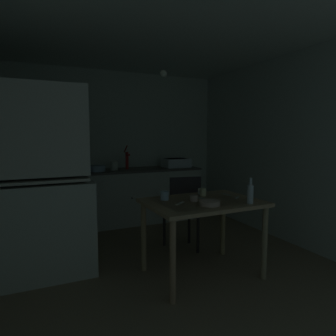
# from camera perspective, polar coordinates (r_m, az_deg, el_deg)

# --- Properties ---
(ground_plane) EXTENTS (4.82, 4.82, 0.00)m
(ground_plane) POSITION_cam_1_polar(r_m,az_deg,el_deg) (3.60, -1.68, -17.11)
(ground_plane) COLOR #886E53
(wall_back) EXTENTS (3.70, 0.10, 2.49)m
(wall_back) POSITION_cam_1_polar(r_m,az_deg,el_deg) (5.17, -10.12, 4.14)
(wall_back) COLOR beige
(wall_back) RESTS_ON ground
(wall_right) EXTENTS (0.10, 3.92, 2.49)m
(wall_right) POSITION_cam_1_polar(r_m,az_deg,el_deg) (4.36, 21.32, 3.44)
(wall_right) COLOR beige
(wall_right) RESTS_ON ground
(ceiling_slab) EXTENTS (3.70, 3.92, 0.10)m
(ceiling_slab) POSITION_cam_1_polar(r_m,az_deg,el_deg) (3.49, -1.82, 24.87)
(ceiling_slab) COLOR silver
(hutch_cabinet) EXTENTS (1.05, 0.57, 1.92)m
(hutch_cabinet) POSITION_cam_1_polar(r_m,az_deg,el_deg) (3.23, -23.75, -3.69)
(hutch_cabinet) COLOR beige
(hutch_cabinet) RESTS_ON ground
(counter_cabinet) EXTENTS (1.91, 0.64, 0.88)m
(counter_cabinet) POSITION_cam_1_polar(r_m,az_deg,el_deg) (5.01, -4.92, -5.12)
(counter_cabinet) COLOR beige
(counter_cabinet) RESTS_ON ground
(sink_basin) EXTENTS (0.44, 0.34, 0.15)m
(sink_basin) POSITION_cam_1_polar(r_m,az_deg,el_deg) (5.18, 1.54, 1.03)
(sink_basin) COLOR silver
(sink_basin) RESTS_ON counter_cabinet
(hand_pump) EXTENTS (0.05, 0.27, 0.39)m
(hand_pump) POSITION_cam_1_polar(r_m,az_deg,el_deg) (4.90, -7.86, 1.75)
(hand_pump) COLOR #B21E19
(hand_pump) RESTS_ON counter_cabinet
(mixing_bowl_counter) EXTENTS (0.28, 0.28, 0.09)m
(mixing_bowl_counter) POSITION_cam_1_polar(r_m,az_deg,el_deg) (4.70, -13.64, -0.09)
(mixing_bowl_counter) COLOR #9EB2C6
(mixing_bowl_counter) RESTS_ON counter_cabinet
(stoneware_crock) EXTENTS (0.12, 0.12, 0.15)m
(stoneware_crock) POSITION_cam_1_polar(r_m,az_deg,el_deg) (4.78, -10.32, 0.45)
(stoneware_crock) COLOR beige
(stoneware_crock) RESTS_ON counter_cabinet
(dining_table) EXTENTS (1.15, 0.83, 0.77)m
(dining_table) POSITION_cam_1_polar(r_m,az_deg,el_deg) (3.05, 6.65, -8.08)
(dining_table) COLOR #A27D59
(dining_table) RESTS_ON ground
(chair_far_side) EXTENTS (0.46, 0.46, 0.94)m
(chair_far_side) POSITION_cam_1_polar(r_m,az_deg,el_deg) (3.68, 2.77, -8.31)
(chair_far_side) COLOR #292220
(chair_far_side) RESTS_ON ground
(serving_bowl_wide) EXTENTS (0.20, 0.20, 0.04)m
(serving_bowl_wide) POSITION_cam_1_polar(r_m,az_deg,el_deg) (2.84, 7.99, -6.66)
(serving_bowl_wide) COLOR tan
(serving_bowl_wide) RESTS_ON dining_table
(mug_tall) EXTENTS (0.07, 0.07, 0.08)m
(mug_tall) POSITION_cam_1_polar(r_m,az_deg,el_deg) (3.25, 6.72, -4.61)
(mug_tall) COLOR beige
(mug_tall) RESTS_ON dining_table
(teacup_cream) EXTENTS (0.09, 0.09, 0.09)m
(teacup_cream) POSITION_cam_1_polar(r_m,az_deg,el_deg) (3.04, -0.66, -5.31)
(teacup_cream) COLOR #9EB2C6
(teacup_cream) RESTS_ON dining_table
(teacup_mint) EXTENTS (0.08, 0.08, 0.06)m
(teacup_mint) POSITION_cam_1_polar(r_m,az_deg,el_deg) (3.37, 6.48, -4.44)
(teacup_mint) COLOR white
(teacup_mint) RESTS_ON dining_table
(mug_dark) EXTENTS (0.08, 0.08, 0.06)m
(mug_dark) POSITION_cam_1_polar(r_m,az_deg,el_deg) (3.00, 4.97, -5.79)
(mug_dark) COLOR tan
(mug_dark) RESTS_ON dining_table
(glass_bottle) EXTENTS (0.06, 0.06, 0.25)m
(glass_bottle) POSITION_cam_1_polar(r_m,az_deg,el_deg) (2.97, 15.50, -4.72)
(glass_bottle) COLOR #B7BCC1
(glass_bottle) RESTS_ON dining_table
(table_knife) EXTENTS (0.06, 0.18, 0.00)m
(table_knife) POSITION_cam_1_polar(r_m,az_deg,el_deg) (3.12, 6.66, -5.81)
(table_knife) COLOR silver
(table_knife) RESTS_ON dining_table
(teaspoon_near_bowl) EXTENTS (0.11, 0.09, 0.00)m
(teaspoon_near_bowl) POSITION_cam_1_polar(r_m,az_deg,el_deg) (3.23, 13.10, -5.53)
(teaspoon_near_bowl) COLOR beige
(teaspoon_near_bowl) RESTS_ON dining_table
(teaspoon_by_cup) EXTENTS (0.13, 0.11, 0.00)m
(teaspoon_by_cup) POSITION_cam_1_polar(r_m,az_deg,el_deg) (2.89, 2.27, -6.77)
(teaspoon_by_cup) COLOR beige
(teaspoon_by_cup) RESTS_ON dining_table
(serving_spoon) EXTENTS (0.02, 0.15, 0.00)m
(serving_spoon) POSITION_cam_1_polar(r_m,az_deg,el_deg) (3.38, 11.06, -4.97)
(serving_spoon) COLOR beige
(serving_spoon) RESTS_ON dining_table
(pendant_bulb) EXTENTS (0.08, 0.08, 0.08)m
(pendant_bulb) POSITION_cam_1_polar(r_m,az_deg,el_deg) (3.62, -0.89, 17.65)
(pendant_bulb) COLOR #F9EFCC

